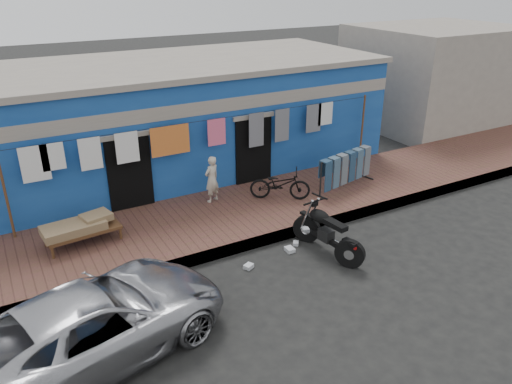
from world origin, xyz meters
name	(u,v)px	position (x,y,z in m)	size (l,w,h in m)	color
ground	(304,278)	(0.00, 0.00, 0.00)	(80.00, 80.00, 0.00)	black
sidewalk	(237,215)	(0.00, 3.00, 0.12)	(28.00, 3.00, 0.25)	brown
curb	(266,240)	(0.00, 1.55, 0.12)	(28.00, 0.10, 0.25)	gray
building	(176,117)	(0.00, 6.99, 1.69)	(12.20, 5.20, 3.36)	navy
neighbor_right	(435,75)	(11.00, 7.00, 1.90)	(6.00, 5.00, 3.80)	#9E9384
clothesline	(196,140)	(-0.49, 4.25, 1.82)	(10.06, 0.06, 2.10)	brown
car	(93,323)	(-4.21, -0.21, 0.65)	(2.09, 4.59, 1.29)	#B7B7BC
seated_person	(212,179)	(-0.29, 3.81, 0.87)	(0.44, 0.30, 1.23)	beige
bicycle	(280,181)	(1.32, 3.08, 0.75)	(0.55, 1.56, 1.01)	black
motorcycle	(328,231)	(0.99, 0.55, 0.56)	(0.81, 1.78, 1.11)	black
charpoy	(83,231)	(-3.68, 3.23, 0.53)	(1.73, 0.95, 0.56)	brown
jeans_rack	(345,170)	(3.29, 2.88, 0.76)	(2.16, 0.89, 1.02)	black
litter_a	(249,266)	(-0.81, 0.87, 0.04)	(0.19, 0.15, 0.09)	silver
litter_b	(296,243)	(0.60, 1.20, 0.04)	(0.16, 0.12, 0.08)	silver
litter_c	(290,249)	(0.32, 1.03, 0.04)	(0.22, 0.18, 0.09)	silver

